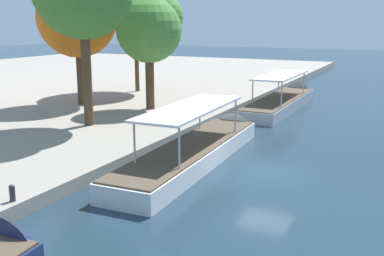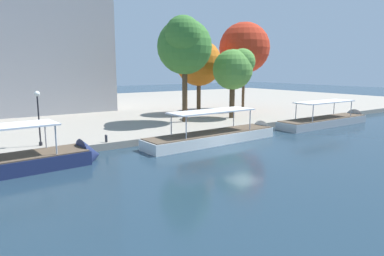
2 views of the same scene
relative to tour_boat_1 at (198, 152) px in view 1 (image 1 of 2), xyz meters
name	(u,v)px [view 1 (image 1 of 2)]	position (x,y,z in m)	size (l,w,h in m)	color
ground_plane	(266,173)	(-0.80, -4.05, -0.37)	(220.00, 220.00, 0.00)	#1E3342
tour_boat_1	(198,152)	(0.00, 0.00, 0.00)	(14.95, 3.32, 4.04)	silver
tour_boat_2	(283,103)	(17.09, 0.06, 0.03)	(14.92, 2.94, 3.97)	#9EA3A8
mooring_bollard_0	(12,192)	(-9.90, 3.05, 0.60)	(0.24, 0.24, 0.66)	#2D2D33
tree_0	(79,17)	(8.07, 14.29, 7.19)	(6.30, 6.30, 10.09)	#4C3823
tree_1	(151,27)	(8.99, 8.23, 6.43)	(5.17, 4.98, 8.63)	#4C3823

